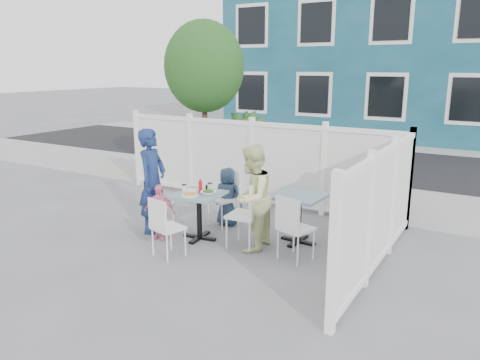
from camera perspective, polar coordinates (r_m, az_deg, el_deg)
The scene contains 30 objects.
ground at distance 7.32m, azimuth -8.52°, elevation -7.31°, with size 80.00×80.00×0.00m, color slate.
near_sidewalk at distance 10.40m, azimuth 4.68°, elevation -0.82°, with size 24.00×2.60×0.01m, color gray.
street at distance 13.75m, azimuth 11.43°, elevation 2.52°, with size 24.00×5.00×0.01m, color black.
far_sidewalk at distance 16.67m, azimuth 14.97°, elevation 4.27°, with size 24.00×1.60×0.01m, color gray.
building at distance 19.88m, azimuth 16.84°, elevation 14.29°, with size 11.00×6.00×6.00m.
fence_back at distance 8.97m, azimuth 1.44°, elevation 1.97°, with size 5.86×0.08×1.60m.
fence_right at distance 6.31m, azimuth 16.76°, elevation -3.71°, with size 0.08×3.66×1.60m.
tree at distance 10.44m, azimuth -4.43°, elevation 13.58°, with size 1.80×1.62×3.59m.
utility_cabinet at distance 11.53m, azimuth -4.67°, elevation 3.62°, with size 0.64×0.46×1.19m, color gold.
potted_shrub_a at distance 9.85m, azimuth 0.35°, elevation 3.38°, with size 0.94×0.94×1.69m, color #153B13.
potted_shrub_b at distance 8.85m, azimuth 13.37°, elevation 1.07°, with size 1.31×1.13×1.45m, color #153B13.
main_table at distance 7.17m, azimuth -5.01°, elevation -2.89°, with size 0.75×0.75×0.73m.
spare_table at distance 7.05m, azimuth 7.22°, elevation -3.14°, with size 0.75×0.75×0.75m.
chair_left at distance 7.68m, azimuth -10.31°, elevation -2.46°, with size 0.47×0.48×0.86m.
chair_right at distance 6.79m, azimuth 1.14°, elevation -3.65°, with size 0.47×0.48×1.00m.
chair_back at distance 7.82m, azimuth -1.60°, elevation -1.60°, with size 0.54×0.53×0.94m.
chair_near at distance 6.56m, azimuth -9.26°, elevation -5.26°, with size 0.47×0.46×0.86m.
chair_spare at distance 6.39m, azimuth 6.42°, elevation -5.34°, with size 0.51×0.50×0.92m.
man at distance 7.56m, azimuth -10.64°, elevation -0.10°, with size 0.61×0.40×1.67m, color navy.
woman at distance 6.69m, azimuth 1.43°, elevation -2.24°, with size 0.75×0.58×1.54m, color #C4D24E.
boy at distance 7.80m, azimuth -1.53°, elevation -2.02°, with size 0.48×0.31×0.99m, color #23364F.
toddler at distance 7.30m, azimuth -9.79°, elevation -3.82°, with size 0.51×0.21×0.87m, color pink.
plate_main at distance 7.01m, azimuth -6.15°, elevation -1.83°, with size 0.25×0.25×0.02m, color white.
plate_side at distance 7.29m, azimuth -5.92°, elevation -1.22°, with size 0.20×0.20×0.01m, color white.
salad_bowl at distance 7.02m, azimuth -3.88°, elevation -1.59°, with size 0.22×0.22×0.05m, color white.
coffee_cup_a at distance 7.21m, azimuth -6.82°, elevation -1.04°, with size 0.07×0.07×0.11m, color beige.
coffee_cup_b at distance 7.25m, azimuth -3.68°, elevation -0.87°, with size 0.07×0.07×0.11m, color beige.
ketchup_bottle at distance 7.13m, azimuth -4.84°, elevation -0.85°, with size 0.06×0.06×0.18m, color #B10E13.
salt_shaker at distance 7.34m, azimuth -4.57°, elevation -0.84°, with size 0.03×0.03×0.08m, color white.
pepper_shaker at distance 7.32m, azimuth -4.10°, elevation -0.90°, with size 0.03×0.03×0.07m, color black.
Camera 1 is at (4.35, -5.28, 2.61)m, focal length 35.00 mm.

